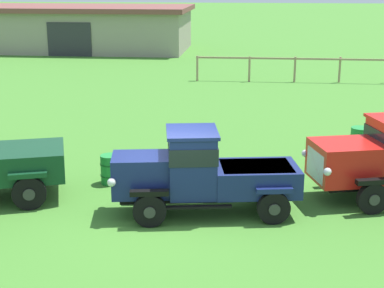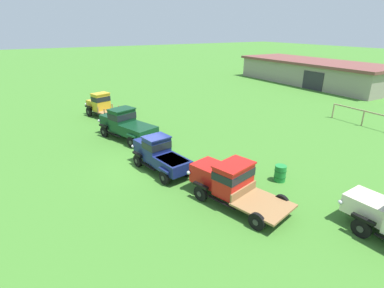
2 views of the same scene
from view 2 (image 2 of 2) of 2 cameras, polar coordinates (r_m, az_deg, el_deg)
name	(u,v)px [view 2 (image 2 of 2)]	position (r m, az deg, el deg)	size (l,w,h in m)	color
ground_plane	(148,167)	(18.57, -8.42, -4.41)	(240.00, 240.00, 0.00)	#3D7528
farm_shed	(313,72)	(49.40, 21.98, 12.62)	(23.17, 8.70, 3.36)	gray
vintage_truck_foreground_near	(101,105)	(29.80, -16.95, 7.19)	(4.94, 2.95, 2.25)	black
vintage_truck_second_in_line	(126,124)	(23.29, -12.52, 3.74)	(5.60, 3.41, 2.27)	black
vintage_truck_midrow_center	(159,154)	(17.74, -6.29, -1.89)	(4.67, 2.32, 2.07)	black
vintage_truck_far_side	(228,180)	(14.77, 6.94, -6.81)	(5.53, 3.28, 2.04)	black
oil_drum_beside_row	(168,144)	(20.95, -4.65, 0.04)	(0.58, 0.58, 0.81)	#1E7F33
oil_drum_near_fence	(280,173)	(17.33, 16.44, -5.38)	(0.65, 0.65, 0.93)	#1E7F33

